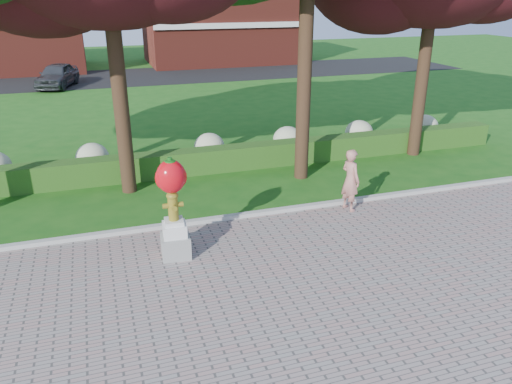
# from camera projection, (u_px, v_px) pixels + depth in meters

# --- Properties ---
(ground) EXTENTS (100.00, 100.00, 0.00)m
(ground) POSITION_uv_depth(u_px,v_px,m) (250.00, 280.00, 10.67)
(ground) COLOR #1A5415
(ground) RESTS_ON ground
(curb) EXTENTS (40.00, 0.18, 0.15)m
(curb) POSITION_uv_depth(u_px,v_px,m) (216.00, 220.00, 13.28)
(curb) COLOR #ADADA5
(curb) RESTS_ON ground
(lawn_hedge) EXTENTS (24.00, 0.70, 0.80)m
(lawn_hedge) POSITION_uv_depth(u_px,v_px,m) (187.00, 162.00, 16.68)
(lawn_hedge) COLOR #1E4A15
(lawn_hedge) RESTS_ON ground
(hydrangea_row) EXTENTS (20.10, 1.10, 0.99)m
(hydrangea_row) POSITION_uv_depth(u_px,v_px,m) (198.00, 148.00, 17.67)
(hydrangea_row) COLOR #B9BC8F
(hydrangea_row) RESTS_ON ground
(street) EXTENTS (50.00, 8.00, 0.02)m
(street) POSITION_uv_depth(u_px,v_px,m) (132.00, 77.00, 35.32)
(street) COLOR black
(street) RESTS_ON ground
(building_right) EXTENTS (12.00, 8.00, 6.40)m
(building_right) POSITION_uv_depth(u_px,v_px,m) (219.00, 22.00, 41.70)
(building_right) COLOR maroon
(building_right) RESTS_ON ground
(hydrant_sculpture) EXTENTS (0.70, 0.69, 2.39)m
(hydrant_sculpture) POSITION_uv_depth(u_px,v_px,m) (173.00, 205.00, 11.09)
(hydrant_sculpture) COLOR gray
(hydrant_sculpture) RESTS_ON walkway
(woman) EXTENTS (0.56, 0.72, 1.75)m
(woman) POSITION_uv_depth(u_px,v_px,m) (350.00, 180.00, 13.68)
(woman) COLOR #B67468
(woman) RESTS_ON walkway
(parked_car) EXTENTS (2.92, 4.65, 1.47)m
(parked_car) POSITION_uv_depth(u_px,v_px,m) (57.00, 75.00, 31.35)
(parked_car) COLOR #383B3F
(parked_car) RESTS_ON street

